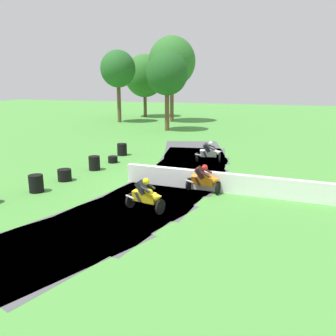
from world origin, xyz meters
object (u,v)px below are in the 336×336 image
(tire_stack_mid_a, at_px, (36,183))
(tire_stack_far, at_px, (94,163))
(motorcycle_chase_orange, at_px, (204,179))
(motorcycle_trailing_white, at_px, (209,152))
(motorcycle_lead_yellow, at_px, (146,195))
(tire_stack_mid_b, at_px, (65,175))
(tire_stack_extra_a, at_px, (113,159))
(tire_stack_extra_b, at_px, (122,149))

(tire_stack_mid_a, distance_m, tire_stack_far, 4.47)
(motorcycle_chase_orange, height_order, motorcycle_trailing_white, motorcycle_trailing_white)
(motorcycle_trailing_white, bearing_deg, motorcycle_chase_orange, -80.18)
(motorcycle_lead_yellow, bearing_deg, tire_stack_mid_a, 172.54)
(motorcycle_lead_yellow, bearing_deg, tire_stack_mid_b, 153.63)
(motorcycle_lead_yellow, distance_m, tire_stack_extra_a, 8.81)
(motorcycle_chase_orange, distance_m, tire_stack_extra_a, 7.89)
(motorcycle_lead_yellow, height_order, tire_stack_extra_b, motorcycle_lead_yellow)
(motorcycle_lead_yellow, distance_m, tire_stack_mid_b, 6.20)
(motorcycle_trailing_white, height_order, tire_stack_extra_a, motorcycle_trailing_white)
(motorcycle_chase_orange, xyz_separation_m, motorcycle_trailing_white, (-1.04, 6.04, 0.00))
(tire_stack_mid_b, bearing_deg, tire_stack_extra_b, 89.55)
(tire_stack_far, bearing_deg, motorcycle_trailing_white, 33.81)
(motorcycle_trailing_white, bearing_deg, tire_stack_extra_a, -161.52)
(tire_stack_mid_b, relative_size, tire_stack_extra_b, 0.86)
(tire_stack_mid_a, relative_size, tire_stack_extra_a, 1.36)
(motorcycle_chase_orange, distance_m, motorcycle_trailing_white, 6.13)
(motorcycle_trailing_white, relative_size, tire_stack_extra_b, 2.10)
(tire_stack_mid_a, relative_size, tire_stack_far, 1.00)
(tire_stack_far, distance_m, tire_stack_extra_a, 2.01)
(motorcycle_trailing_white, bearing_deg, tire_stack_mid_b, -134.04)
(motorcycle_chase_orange, relative_size, tire_stack_mid_b, 2.48)
(motorcycle_lead_yellow, height_order, motorcycle_chase_orange, motorcycle_lead_yellow)
(motorcycle_lead_yellow, relative_size, tire_stack_extra_b, 2.13)
(motorcycle_lead_yellow, height_order, tire_stack_mid_a, motorcycle_lead_yellow)
(motorcycle_lead_yellow, relative_size, motorcycle_trailing_white, 1.02)
(tire_stack_mid_b, distance_m, tire_stack_extra_b, 6.60)
(tire_stack_far, height_order, tire_stack_extra_a, tire_stack_far)
(motorcycle_chase_orange, xyz_separation_m, tire_stack_extra_a, (-6.70, 4.15, -0.45))
(motorcycle_chase_orange, height_order, tire_stack_mid_b, motorcycle_chase_orange)
(motorcycle_trailing_white, xyz_separation_m, tire_stack_extra_b, (-6.06, 0.29, -0.25))
(motorcycle_lead_yellow, distance_m, tire_stack_far, 7.37)
(tire_stack_mid_a, relative_size, tire_stack_mid_b, 1.17)
(motorcycle_chase_orange, relative_size, tire_stack_extra_a, 2.90)
(motorcycle_lead_yellow, distance_m, motorcycle_chase_orange, 3.43)
(tire_stack_mid_a, xyz_separation_m, tire_stack_far, (0.46, 4.44, 0.00))
(motorcycle_lead_yellow, bearing_deg, tire_stack_extra_b, 120.43)
(motorcycle_chase_orange, height_order, tire_stack_extra_a, motorcycle_chase_orange)
(motorcycle_trailing_white, xyz_separation_m, tire_stack_far, (-5.79, -3.88, -0.25))
(tire_stack_extra_a, bearing_deg, tire_stack_far, -93.97)
(motorcycle_chase_orange, relative_size, tire_stack_extra_b, 2.13)
(motorcycle_lead_yellow, xyz_separation_m, tire_stack_extra_a, (-5.09, 7.18, -0.46))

